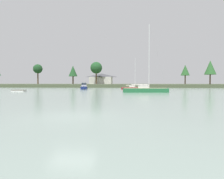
% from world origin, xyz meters
% --- Properties ---
extents(ground_plane, '(438.18, 438.18, 0.00)m').
position_xyz_m(ground_plane, '(0.00, 0.00, 0.00)').
color(ground_plane, gray).
extents(far_shore_bank, '(197.18, 49.72, 1.34)m').
position_xyz_m(far_shore_bank, '(0.00, 93.92, 0.67)').
color(far_shore_bank, '#4C563D').
rests_on(far_shore_bank, ground).
extents(sailboat_maroon, '(6.77, 2.41, 9.36)m').
position_xyz_m(sailboat_maroon, '(2.77, 49.60, 0.20)').
color(sailboat_maroon, maroon).
rests_on(sailboat_maroon, ground).
extents(cruiser_navy, '(2.82, 6.59, 3.51)m').
position_xyz_m(cruiser_navy, '(-11.38, 48.91, 0.46)').
color(cruiser_navy, navy).
rests_on(cruiser_navy, ground).
extents(dinghy_white, '(3.10, 1.47, 0.54)m').
position_xyz_m(dinghy_white, '(-20.72, 30.41, 0.14)').
color(dinghy_white, white).
rests_on(dinghy_white, ground).
extents(sailboat_green, '(8.88, 3.03, 13.73)m').
position_xyz_m(sailboat_green, '(5.34, 30.53, 0.28)').
color(sailboat_green, '#236B3D').
rests_on(sailboat_green, ground).
extents(shore_tree_far_right, '(4.00, 4.00, 8.89)m').
position_xyz_m(shore_tree_far_right, '(26.30, 90.28, 7.71)').
color(shore_tree_far_right, brown).
rests_on(shore_tree_far_right, far_shore_bank).
extents(shore_tree_center_right, '(4.42, 4.42, 9.27)m').
position_xyz_m(shore_tree_center_right, '(-28.00, 93.35, 7.82)').
color(shore_tree_center_right, brown).
rests_on(shore_tree_center_right, far_shore_bank).
extents(shore_tree_center, '(4.48, 4.48, 9.29)m').
position_xyz_m(shore_tree_center, '(32.51, 75.70, 7.84)').
color(shore_tree_center, brown).
rests_on(shore_tree_center, far_shore_bank).
extents(shore_tree_left, '(5.56, 5.56, 10.49)m').
position_xyz_m(shore_tree_left, '(-15.09, 88.17, 8.98)').
color(shore_tree_left, brown).
rests_on(shore_tree_left, far_shore_bank).
extents(shore_tree_right, '(4.50, 4.50, 9.67)m').
position_xyz_m(shore_tree_right, '(-44.16, 88.25, 8.64)').
color(shore_tree_right, brown).
rests_on(shore_tree_right, far_shore_bank).
extents(cottage_hillside, '(11.95, 7.46, 5.35)m').
position_xyz_m(cottage_hillside, '(-14.07, 96.11, 4.11)').
color(cottage_hillside, silver).
rests_on(cottage_hillside, far_shore_bank).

